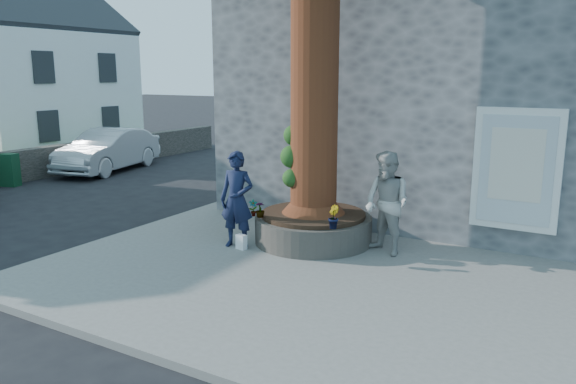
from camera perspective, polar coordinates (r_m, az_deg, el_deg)
The scene contains 15 objects.
ground at distance 10.03m, azimuth -6.94°, elevation -7.90°, with size 120.00×120.00×0.00m, color black.
pavement at distance 10.05m, azimuth 3.44°, elevation -7.41°, with size 9.00×8.00×0.12m, color slate.
yellow_line at distance 12.68m, azimuth -15.27°, elevation -3.96°, with size 0.10×30.00×0.01m, color yellow.
stone_shop at distance 15.03m, azimuth 18.08°, elevation 10.52°, with size 10.30×8.30×6.30m.
planter at distance 11.10m, azimuth 2.57°, elevation -3.61°, with size 2.30×2.30×0.60m.
cottage_far at distance 27.11m, azimuth -25.50°, elevation 11.71°, with size 7.30×7.40×8.75m.
man at distance 10.69m, azimuth -5.22°, elevation -0.77°, with size 0.67×0.44×1.85m, color #131934.
woman at distance 10.37m, azimuth 10.01°, elevation -1.15°, with size 0.93×0.72×1.90m, color #AAA8A3.
shopping_bag at distance 10.71m, azimuth -4.76°, elevation -5.07°, with size 0.20×0.12×0.28m, color white.
car_silver at distance 20.75m, azimuth -17.79°, elevation 4.07°, with size 1.56×4.47×1.47m, color #ABAEB3.
a_board_sign at distance 19.11m, azimuth -26.49°, elevation 2.02°, with size 0.55×0.36×1.00m, color #0F381F.
plant_a at distance 10.70m, azimuth -3.56°, elevation -1.63°, with size 0.17×0.11×0.32m, color gray.
plant_b at distance 9.87m, azimuth 4.60°, elevation -2.54°, with size 0.23×0.22×0.41m, color gray.
plant_c at distance 10.61m, azimuth -2.86°, elevation -1.80°, with size 0.17×0.17×0.30m, color gray.
plant_d at distance 12.09m, azimuth 1.05°, elevation -0.03°, with size 0.28×0.25×0.31m, color gray.
Camera 1 is at (5.75, -7.48, 3.40)m, focal length 35.00 mm.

